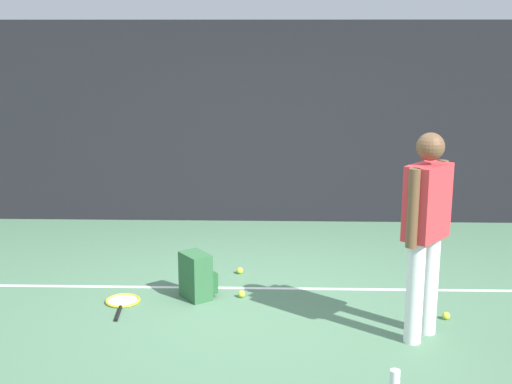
{
  "coord_description": "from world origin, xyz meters",
  "views": [
    {
      "loc": [
        0.18,
        -5.88,
        2.5
      ],
      "look_at": [
        0.0,
        0.4,
        1.0
      ],
      "focal_mm": 49.01,
      "sensor_mm": 36.0,
      "label": 1
    }
  ],
  "objects": [
    {
      "name": "ground_plane",
      "position": [
        0.0,
        0.0,
        0.0
      ],
      "size": [
        12.0,
        12.0,
        0.0
      ],
      "primitive_type": "plane",
      "color": "#4C7556"
    },
    {
      "name": "back_fence",
      "position": [
        0.0,
        3.0,
        1.29
      ],
      "size": [
        10.0,
        0.1,
        2.57
      ],
      "primitive_type": "cube",
      "color": "black",
      "rests_on": "ground"
    },
    {
      "name": "court_line",
      "position": [
        0.0,
        0.53,
        0.0
      ],
      "size": [
        9.0,
        0.05,
        0.0
      ],
      "primitive_type": "cube",
      "color": "white",
      "rests_on": "ground"
    },
    {
      "name": "tennis_player",
      "position": [
        1.37,
        -0.52,
        0.97
      ],
      "size": [
        0.43,
        0.45,
        1.7
      ],
      "rotation": [
        0.0,
        0.0,
        -2.28
      ],
      "color": "white",
      "rests_on": "ground"
    },
    {
      "name": "tennis_racket",
      "position": [
        -1.23,
        0.13,
        0.01
      ],
      "size": [
        0.35,
        0.62,
        0.03
      ],
      "rotation": [
        0.0,
        0.0,
        1.65
      ],
      "color": "black",
      "rests_on": "ground"
    },
    {
      "name": "backpack",
      "position": [
        -0.55,
        0.28,
        0.21
      ],
      "size": [
        0.38,
        0.38,
        0.44
      ],
      "rotation": [
        0.0,
        0.0,
        2.22
      ],
      "color": "#2D6038",
      "rests_on": "ground"
    },
    {
      "name": "tennis_ball_near_player",
      "position": [
        1.68,
        -0.16,
        0.03
      ],
      "size": [
        0.07,
        0.07,
        0.07
      ],
      "primitive_type": "sphere",
      "color": "#CCE033",
      "rests_on": "ground"
    },
    {
      "name": "tennis_ball_by_fence",
      "position": [
        -0.18,
        0.94,
        0.03
      ],
      "size": [
        0.07,
        0.07,
        0.07
      ],
      "primitive_type": "sphere",
      "color": "#CCE033",
      "rests_on": "ground"
    },
    {
      "name": "tennis_ball_mid_court",
      "position": [
        -0.13,
        0.3,
        0.03
      ],
      "size": [
        0.07,
        0.07,
        0.07
      ],
      "primitive_type": "sphere",
      "color": "#CCE033",
      "rests_on": "ground"
    }
  ]
}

